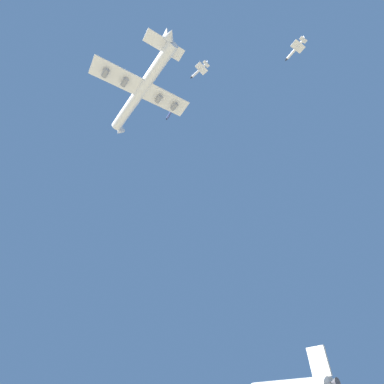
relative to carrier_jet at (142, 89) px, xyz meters
name	(u,v)px	position (x,y,z in m)	size (l,w,h in m)	color
carrier_jet	(142,89)	(0.00, 0.00, 0.00)	(78.10, 60.78, 20.21)	white
chase_jet_lead	(296,49)	(-71.44, -58.68, 12.77)	(15.30, 8.55, 4.00)	silver
chase_jet_left_wing	(200,70)	(-24.25, -25.59, 18.77)	(15.29, 8.52, 4.00)	silver
chase_jet_right_wing	(171,111)	(5.05, -25.35, 6.89)	(15.31, 8.60, 4.00)	#38478C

